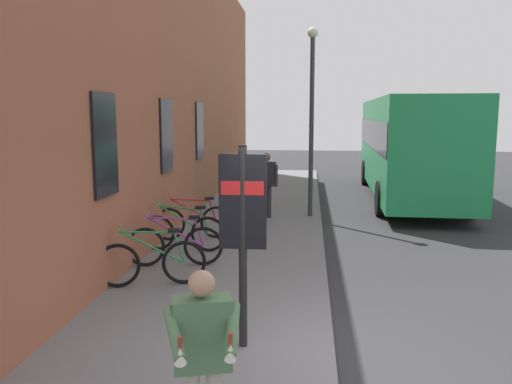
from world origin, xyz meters
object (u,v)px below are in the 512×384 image
object	(u,v)px
pedestrian_near_bus	(240,179)
street_lamp	(312,106)
bicycle_mid_rack	(175,245)
bicycle_nearest_sign	(183,232)
bicycle_leaning_wall	(193,222)
bicycle_under_window	(152,262)
city_bus	(409,142)
transit_info_sign	(243,215)
pedestrian_by_facade	(266,178)
tourist_with_hotdogs	(203,346)

from	to	relation	value
pedestrian_near_bus	street_lamp	distance (m)	2.84
bicycle_mid_rack	pedestrian_near_bus	xyz separation A→B (m)	(5.36, -0.49, 0.56)
bicycle_nearest_sign	bicycle_leaning_wall	distance (m)	1.02
bicycle_under_window	city_bus	world-z (taller)	city_bus
bicycle_mid_rack	bicycle_leaning_wall	bearing A→B (deg)	3.40
bicycle_nearest_sign	transit_info_sign	xyz separation A→B (m)	(-4.24, -1.76, 1.21)
bicycle_leaning_wall	street_lamp	size ratio (longest dim) A/B	0.34
pedestrian_by_facade	bicycle_nearest_sign	bearing A→B (deg)	159.47
transit_info_sign	tourist_with_hotdogs	size ratio (longest dim) A/B	1.53
bicycle_nearest_sign	tourist_with_hotdogs	xyz separation A→B (m)	(-6.36, -1.72, 0.58)
city_bus	tourist_with_hotdogs	xyz separation A→B (m)	(-14.44, 4.14, -0.83)
bicycle_nearest_sign	tourist_with_hotdogs	world-z (taller)	tourist_with_hotdogs
bicycle_nearest_sign	bicycle_leaning_wall	xyz separation A→B (m)	(1.02, 0.02, 0.00)
bicycle_mid_rack	tourist_with_hotdogs	distance (m)	5.58
street_lamp	pedestrian_near_bus	bearing A→B (deg)	79.99
bicycle_under_window	city_bus	bearing A→B (deg)	-29.60
bicycle_leaning_wall	transit_info_sign	world-z (taller)	transit_info_sign
bicycle_mid_rack	transit_info_sign	bearing A→B (deg)	-152.48
city_bus	bicycle_nearest_sign	bearing A→B (deg)	144.08
pedestrian_by_facade	street_lamp	distance (m)	2.26
bicycle_leaning_wall	tourist_with_hotdogs	size ratio (longest dim) A/B	1.08
pedestrian_by_facade	city_bus	bearing A→B (deg)	-45.40
pedestrian_by_facade	street_lamp	world-z (taller)	street_lamp
bicycle_leaning_wall	pedestrian_near_bus	bearing A→B (deg)	-10.53
bicycle_mid_rack	tourist_with_hotdogs	world-z (taller)	tourist_with_hotdogs
bicycle_mid_rack	city_bus	distance (m)	10.88
bicycle_nearest_sign	city_bus	world-z (taller)	city_bus
bicycle_leaning_wall	pedestrian_near_bus	world-z (taller)	pedestrian_near_bus
bicycle_nearest_sign	bicycle_mid_rack	bearing A→B (deg)	-174.50
bicycle_under_window	pedestrian_near_bus	size ratio (longest dim) A/B	1.11
city_bus	transit_info_sign	bearing A→B (deg)	161.64
bicycle_leaning_wall	street_lamp	world-z (taller)	street_lamp
pedestrian_near_bus	city_bus	bearing A→B (deg)	-54.41
bicycle_under_window	tourist_with_hotdogs	xyz separation A→B (m)	(-4.17, -1.70, 0.58)
bicycle_under_window	city_bus	size ratio (longest dim) A/B	0.16
bicycle_leaning_wall	pedestrian_by_facade	distance (m)	3.06
bicycle_leaning_wall	bicycle_mid_rack	bearing A→B (deg)	-176.60
city_bus	street_lamp	bearing A→B (deg)	141.27
bicycle_mid_rack	bicycle_nearest_sign	distance (m)	1.06
transit_info_sign	pedestrian_near_bus	bearing A→B (deg)	7.81
street_lamp	bicycle_under_window	bearing A→B (deg)	157.62
bicycle_under_window	pedestrian_near_bus	world-z (taller)	pedestrian_near_bus
bicycle_mid_rack	transit_info_sign	size ratio (longest dim) A/B	0.73
bicycle_leaning_wall	tourist_with_hotdogs	xyz separation A→B (m)	(-7.38, -1.74, 0.58)
bicycle_under_window	tourist_with_hotdogs	size ratio (longest dim) A/B	1.10
tourist_with_hotdogs	pedestrian_near_bus	bearing A→B (deg)	6.04
tourist_with_hotdogs	bicycle_under_window	bearing A→B (deg)	22.17
bicycle_nearest_sign	pedestrian_near_bus	distance (m)	4.39
pedestrian_by_facade	transit_info_sign	bearing A→B (deg)	-177.15
city_bus	street_lamp	distance (m)	5.40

